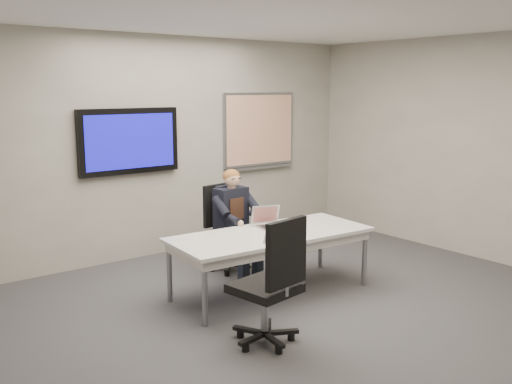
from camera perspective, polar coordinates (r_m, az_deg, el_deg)
floor at (r=5.43m, az=7.19°, el=-12.94°), size 6.00×6.00×0.02m
ceiling at (r=5.03m, az=7.95°, el=17.78°), size 6.00×6.00×0.02m
wall_back at (r=7.44m, az=-9.22°, el=4.52°), size 6.00×0.02×2.80m
wall_right at (r=7.48m, az=23.90°, el=3.79°), size 0.02×6.00×2.80m
conference_table at (r=5.97m, az=1.50°, el=-4.78°), size 2.19×1.05×0.66m
tv_display at (r=7.16m, az=-12.55°, el=4.98°), size 1.30×0.09×0.80m
whiteboard at (r=8.26m, az=0.34°, el=6.14°), size 1.25×0.08×1.10m
office_chair_far at (r=6.81m, az=-2.90°, el=-5.19°), size 0.55×0.55×1.02m
office_chair_near at (r=4.87m, az=1.31°, el=-11.25°), size 0.60×0.60×1.11m
seated_person at (r=6.58m, az=-1.69°, el=-4.14°), size 0.39×0.66×1.22m
laptop at (r=6.20m, az=1.42°, el=-2.96°), size 0.37×0.38×0.23m
name_tent at (r=5.59m, az=1.95°, el=-4.52°), size 0.25×0.08×0.10m
pen at (r=5.64m, az=2.69°, el=-4.86°), size 0.02×0.13×0.01m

